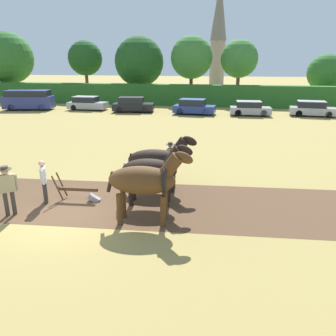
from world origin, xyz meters
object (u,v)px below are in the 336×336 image
Objects in this scene: parked_car_left at (87,103)px; parked_car_center_left at (133,105)px; parked_van at (29,100)px; parked_car_center_right at (250,109)px; tree_center_left at (139,62)px; parked_car_right at (312,109)px; tree_right at (326,73)px; draft_horse_lead_left at (145,180)px; parked_car_center at (194,107)px; farmer_beside_team at (170,157)px; tree_left at (85,58)px; draft_horse_lead_right at (153,170)px; church_spire at (218,32)px; tree_far_left at (8,58)px; plow at (81,192)px; farmer_at_plow at (44,179)px; draft_horse_trail_left at (158,160)px; tree_center at (192,58)px; tree_center_right at (239,59)px.

parked_car_center_left is at bearing -6.55° from parked_car_left.
parked_car_center_right is (23.76, 0.29, -0.41)m from parked_van.
parked_car_right is at bearing -26.68° from tree_center_left.
tree_right reaches higher than draft_horse_lead_left.
parked_car_center is (-1.12, 23.73, -0.72)m from draft_horse_lead_left.
tree_right is at bearing 48.21° from parked_car_center_right.
farmer_beside_team reaches higher than parked_car_center.
parked_car_center_right is (22.04, -11.44, -4.85)m from tree_left.
parked_car_center_right is (4.51, 22.43, -0.62)m from draft_horse_lead_right.
tree_far_left is at bearing -139.67° from church_spire.
church_spire reaches higher than tree_right.
parked_car_center_left is (-4.79, 22.88, 0.43)m from plow.
farmer_at_plow reaches higher than farmer_beside_team.
draft_horse_trail_left reaches higher than plow.
tree_left is at bearing 111.86° from draft_horse_lead_left.
draft_horse_lead_left is at bearing -49.70° from tree_far_left.
tree_center_left reaches higher than parked_car_left.
draft_horse_lead_left reaches higher than parked_car_right.
farmer_at_plow is at bearing -117.30° from tree_right.
parked_van is (8.62, -9.40, -4.50)m from tree_far_left.
parked_van reaches higher than parked_car_left.
tree_center is at bearing -173.55° from tree_right.
plow is 22.56m from parked_car_center.
tree_left is 1.31× the size of tree_right.
tree_left is 38.36m from draft_horse_lead_right.
tree_center_right is at bearing 33.55° from parked_car_center_left.
farmer_beside_team is at bearing -45.46° from tree_far_left.
farmer_beside_team reaches higher than plow.
tree_left is at bearing 173.70° from tree_center.
plow is at bearing -86.10° from parked_car_center_left.
draft_horse_lead_left is at bearing -40.75° from farmer_at_plow.
farmer_at_plow is 5.54m from farmer_beside_team.
tree_center_right is at bearing 0.51° from tree_center.
tree_center_right is at bearing 70.28° from parked_car_center.
draft_horse_lead_right is at bearing -60.95° from parked_van.
farmer_at_plow is 27.89m from parked_car_right.
parked_van is 29.75m from parked_car_right.
parked_van is at bearing 121.78° from plow.
draft_horse_trail_left is (9.55, -31.86, -3.82)m from tree_center_left.
draft_horse_lead_left is 0.64× the size of parked_car_center_left.
draft_horse_trail_left is 21.47m from parked_car_center_right.
tree_right reaches higher than parked_van.
parked_car_center_right is (7.03, -9.78, -4.90)m from tree_center.
draft_horse_lead_left is 0.67× the size of parked_car_center.
tree_center_left reaches higher than parked_car_right.
church_spire is 12.20× the size of farmer_beside_team.
draft_horse_trail_left is at bearing -96.42° from tree_center_right.
parked_car_center is 5.51m from parked_car_center_right.
tree_center_right is 1.40× the size of parked_van.
draft_horse_lead_right is 0.62× the size of parked_car_right.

